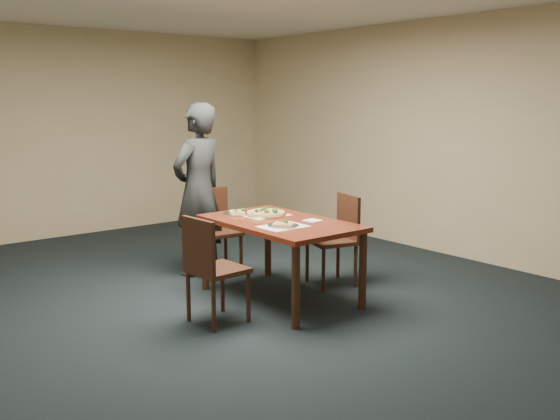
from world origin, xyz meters
TOP-DOWN VIEW (x-y plane):
  - ground at (0.00, 0.00)m, footprint 8.00×8.00m
  - room_shell at (0.00, 0.00)m, footprint 8.00×8.00m
  - dining_table at (0.34, 0.02)m, footprint 0.90×1.50m
  - chair_far at (0.37, 1.18)m, footprint 0.47×0.47m
  - chair_left at (-0.52, -0.13)m, footprint 0.44×0.44m
  - chair_right at (1.11, 0.04)m, footprint 0.52×0.52m
  - diner at (0.22, 1.25)m, footprint 0.75×0.58m
  - placemat_main at (0.41, 0.33)m, footprint 0.42×0.32m
  - placemat_near at (0.20, -0.20)m, footprint 0.40×0.30m
  - pizza_pan at (0.41, 0.32)m, footprint 0.41×0.41m
  - slice_plate_near at (0.20, -0.20)m, footprint 0.28×0.28m
  - slice_plate_far at (0.23, 0.55)m, footprint 0.28×0.28m
  - napkin at (0.57, -0.17)m, footprint 0.15×0.15m

SIDE VIEW (x-z plane):
  - ground at x=0.00m, z-range 0.00..0.00m
  - chair_far at x=0.37m, z-range 0.06..0.97m
  - chair_left at x=-0.52m, z-range 0.06..0.97m
  - chair_right at x=1.11m, z-range 0.06..0.97m
  - dining_table at x=0.34m, z-range 0.28..1.03m
  - placemat_main at x=0.41m, z-range 0.75..0.75m
  - placemat_near at x=0.20m, z-range 0.75..0.75m
  - napkin at x=0.57m, z-range 0.75..0.76m
  - slice_plate_far at x=0.23m, z-range 0.73..0.79m
  - slice_plate_near at x=0.20m, z-range 0.74..0.79m
  - pizza_pan at x=0.41m, z-range 0.74..0.81m
  - diner at x=0.22m, z-range 0.00..1.82m
  - room_shell at x=0.00m, z-range -2.26..5.74m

